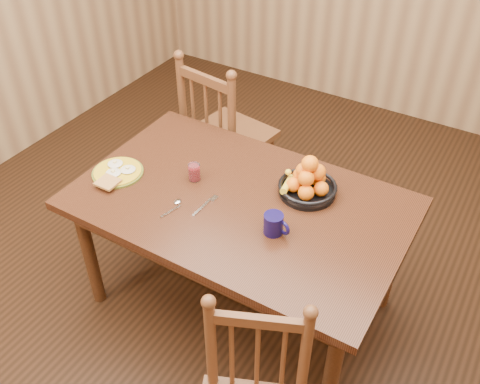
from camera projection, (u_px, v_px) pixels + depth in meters
The scene contains 9 objects.
room at pixel (240, 89), 2.21m from camera, with size 4.52×5.02×2.72m.
dining_table at pixel (240, 213), 2.64m from camera, with size 1.60×1.00×0.75m.
chair_far at pixel (225, 135), 3.44m from camera, with size 0.55×0.53×1.08m.
breakfast_plate at pixel (117, 172), 2.74m from camera, with size 0.26×0.29×0.04m.
fork at pixel (206, 204), 2.56m from camera, with size 0.03×0.18×0.00m.
spoon at pixel (175, 205), 2.55m from camera, with size 0.05×0.16×0.01m.
coffee_mug at pixel (274, 224), 2.38m from camera, with size 0.13×0.09×0.10m.
juice_glass at pixel (194, 173), 2.69m from camera, with size 0.06×0.06×0.09m.
fruit_bowl at pixel (308, 183), 2.59m from camera, with size 0.29×0.29×0.22m.
Camera 1 is at (1.02, -1.70, 2.42)m, focal length 40.00 mm.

